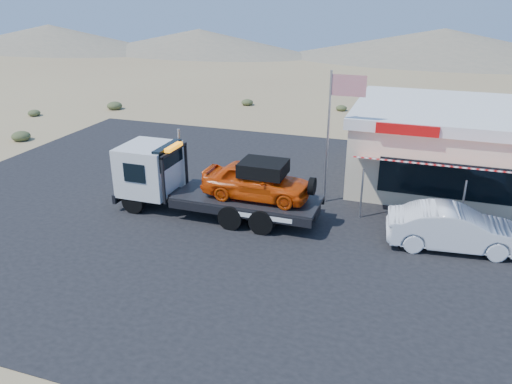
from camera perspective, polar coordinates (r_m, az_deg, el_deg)
ground at (r=20.86m, az=-7.55°, el=-4.13°), size 120.00×120.00×0.00m
asphalt_lot at (r=22.66m, az=0.33°, el=-1.67°), size 32.00×24.00×0.02m
tow_truck at (r=21.44m, az=-5.16°, el=1.37°), size 8.83×2.62×2.95m
white_sedan at (r=20.22m, az=21.73°, el=-3.89°), size 5.10×2.26×1.63m
jerky_store at (r=26.68m, az=22.34°, el=4.90°), size 10.40×9.97×3.90m
flagpole at (r=22.13m, az=8.90°, el=7.77°), size 1.55×0.10×6.00m
desert_scrub at (r=36.05m, az=-21.38°, el=6.43°), size 26.68×30.88×0.66m
distant_hills at (r=74.44m, az=4.69°, el=16.59°), size 126.00×48.00×4.20m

